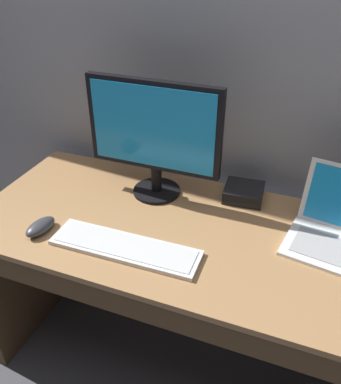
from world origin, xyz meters
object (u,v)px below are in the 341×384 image
at_px(external_monitor, 154,133).
at_px(wired_keyboard, 125,247).
at_px(computer_mouse, 40,227).
at_px(external_drive_box, 244,192).

xyz_separation_m(external_monitor, wired_keyboard, (0.04, -0.34, -0.25)).
bearing_deg(external_monitor, computer_mouse, -127.61).
xyz_separation_m(wired_keyboard, external_drive_box, (0.29, 0.44, 0.02)).
xyz_separation_m(external_monitor, computer_mouse, (-0.28, -0.36, -0.24)).
bearing_deg(external_drive_box, wired_keyboard, -123.88).
xyz_separation_m(wired_keyboard, computer_mouse, (-0.31, -0.02, 0.01)).
bearing_deg(external_drive_box, computer_mouse, -143.07).
distance_m(external_monitor, wired_keyboard, 0.43).
bearing_deg(wired_keyboard, external_drive_box, 56.12).
bearing_deg(computer_mouse, wired_keyboard, 12.56).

